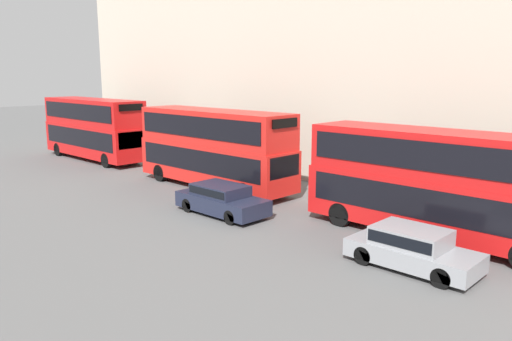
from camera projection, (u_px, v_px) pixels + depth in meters
name	position (u px, v px, depth m)	size (l,w,h in m)	color
bus_leading	(438.00, 180.00, 18.93)	(2.59, 10.36, 4.20)	red
bus_second_in_queue	(214.00, 145.00, 27.65)	(2.59, 10.38, 4.34)	red
bus_third_in_queue	(93.00, 126.00, 36.77)	(2.59, 10.46, 4.48)	red
car_dark_sedan	(412.00, 247.00, 16.31)	(1.85, 4.20, 1.36)	gray
car_hatchback	(221.00, 199.00, 22.62)	(1.87, 4.50, 1.37)	#1E2338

